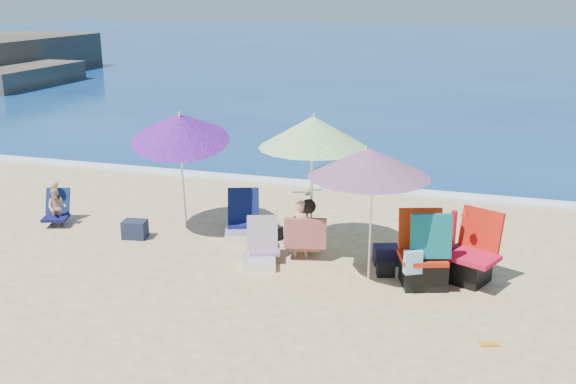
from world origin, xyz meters
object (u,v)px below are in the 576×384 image
(umbrella_striped, at_px, (313,132))
(chair_rainbow, at_px, (261,253))
(person_center, at_px, (303,230))
(camp_chair_left, at_px, (469,261))
(camp_chair_right, at_px, (424,259))
(furled_umbrella, at_px, (455,238))
(umbrella_turquoise, at_px, (369,163))
(chair_navy, at_px, (243,226))
(umbrella_blue, at_px, (180,127))
(person_left, at_px, (57,206))

(umbrella_striped, xyz_separation_m, chair_rainbow, (-0.64, -0.72, -1.84))
(umbrella_striped, bearing_deg, chair_rainbow, -131.80)
(chair_rainbow, relative_size, person_center, 0.91)
(camp_chair_left, height_order, camp_chair_right, camp_chair_right)
(furled_umbrella, height_order, camp_chair_right, furled_umbrella)
(umbrella_turquoise, relative_size, chair_navy, 2.24)
(furled_umbrella, height_order, camp_chair_left, furled_umbrella)
(camp_chair_left, relative_size, person_center, 1.11)
(furled_umbrella, bearing_deg, camp_chair_left, -8.65)
(umbrella_blue, relative_size, person_left, 2.92)
(umbrella_turquoise, distance_m, person_center, 1.80)
(chair_rainbow, distance_m, person_center, 0.77)
(chair_rainbow, xyz_separation_m, person_left, (-4.19, 0.62, 0.18))
(furled_umbrella, height_order, chair_navy, furled_umbrella)
(chair_navy, relative_size, camp_chair_left, 0.92)
(camp_chair_left, bearing_deg, furled_umbrella, 171.35)
(umbrella_striped, distance_m, person_center, 1.58)
(camp_chair_right, distance_m, person_center, 2.04)
(umbrella_turquoise, xyz_separation_m, umbrella_striped, (-1.04, 0.79, 0.22))
(umbrella_striped, bearing_deg, furled_umbrella, -10.43)
(camp_chair_right, bearing_deg, person_center, 164.77)
(umbrella_blue, height_order, chair_rainbow, umbrella_blue)
(umbrella_turquoise, bearing_deg, person_left, 173.24)
(umbrella_turquoise, relative_size, umbrella_blue, 0.97)
(person_center, bearing_deg, umbrella_blue, 166.99)
(person_center, bearing_deg, umbrella_turquoise, -24.16)
(camp_chair_left, distance_m, person_center, 2.61)
(camp_chair_right, bearing_deg, chair_navy, 160.53)
(chair_navy, relative_size, camp_chair_right, 0.86)
(chair_navy, height_order, person_center, person_center)
(umbrella_turquoise, height_order, umbrella_blue, umbrella_blue)
(umbrella_turquoise, height_order, camp_chair_left, umbrella_turquoise)
(camp_chair_right, bearing_deg, camp_chair_left, 30.54)
(person_center, bearing_deg, chair_navy, 154.35)
(umbrella_turquoise, height_order, person_center, umbrella_turquoise)
(chair_navy, relative_size, chair_rainbow, 1.13)
(umbrella_striped, height_order, umbrella_blue, umbrella_blue)
(person_left, bearing_deg, umbrella_striped, 1.14)
(umbrella_turquoise, bearing_deg, umbrella_blue, 163.26)
(umbrella_striped, height_order, chair_navy, umbrella_striped)
(umbrella_striped, xyz_separation_m, umbrella_blue, (-2.43, 0.25, -0.11))
(umbrella_blue, bearing_deg, person_center, -13.01)
(person_left, bearing_deg, chair_rainbow, -8.47)
(umbrella_turquoise, relative_size, umbrella_striped, 0.98)
(umbrella_turquoise, xyz_separation_m, person_center, (-1.11, 0.50, -1.33))
(furled_umbrella, relative_size, person_center, 1.19)
(umbrella_turquoise, bearing_deg, chair_rainbow, 177.55)
(umbrella_blue, xyz_separation_m, person_center, (2.36, -0.55, -1.44))
(furled_umbrella, distance_m, chair_rainbow, 2.99)
(umbrella_turquoise, relative_size, furled_umbrella, 1.93)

